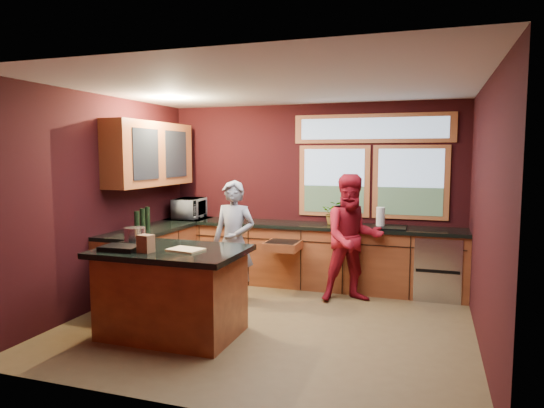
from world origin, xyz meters
The scene contains 14 objects.
floor centered at (0.00, 0.00, 0.00)m, with size 4.50×4.50×0.00m, color brown.
room_shell centered at (-0.60, 0.32, 1.80)m, with size 4.52×4.02×2.71m.
back_counter centered at (0.20, 1.70, 0.46)m, with size 4.50×0.64×0.93m.
left_counter centered at (-1.95, 0.85, 0.47)m, with size 0.64×2.30×0.93m.
island centered at (-0.88, -0.68, 0.48)m, with size 1.55×1.05×0.95m.
person_grey centered at (-0.70, 0.62, 0.80)m, with size 0.59×0.38×1.61m, color slate.
person_red centered at (0.77, 1.15, 0.85)m, with size 0.82×0.64×1.69m, color maroon.
microwave centered at (-1.92, 1.70, 1.09)m, with size 0.58×0.39×0.32m, color #999999.
potted_plant centered at (0.40, 1.75, 1.10)m, with size 0.31×0.27×0.34m, color #999999.
paper_towel centered at (1.07, 1.70, 1.07)m, with size 0.12×0.12×0.28m, color white.
cutting_board centered at (-0.68, -0.73, 0.95)m, with size 0.35×0.25×0.02m, color tan.
stock_pot centered at (-1.43, -0.53, 1.03)m, with size 0.24×0.24×0.18m, color silver.
paper_bag centered at (-1.03, -0.93, 1.03)m, with size 0.15×0.12×0.18m, color brown.
black_tray centered at (-1.33, -0.93, 0.97)m, with size 0.40×0.28×0.05m, color black.
Camera 1 is at (1.75, -5.17, 1.95)m, focal length 32.00 mm.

